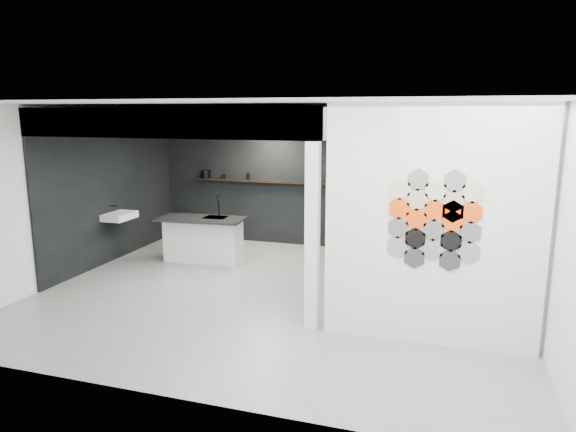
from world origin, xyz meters
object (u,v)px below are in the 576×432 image
(kettle, at_px, (309,179))
(glass_bowl, at_px, (329,181))
(bottle_dark, at_px, (248,176))
(utensil_cup, at_px, (223,177))
(wall_basin, at_px, (120,216))
(glass_vase, at_px, (329,179))
(partition_panel, at_px, (432,227))
(stockpot, at_px, (206,174))
(kitchen_island, at_px, (203,239))

(kettle, distance_m, glass_bowl, 0.42)
(bottle_dark, xyz_separation_m, utensil_cup, (-0.56, 0.00, -0.03))
(wall_basin, relative_size, glass_vase, 4.12)
(partition_panel, height_order, glass_bowl, partition_panel)
(bottle_dark, bearing_deg, stockpot, 180.00)
(partition_panel, distance_m, bottle_dark, 5.41)
(partition_panel, relative_size, kitchen_island, 1.75)
(kettle, xyz_separation_m, glass_vase, (0.42, 0.00, 0.01))
(kettle, height_order, bottle_dark, bottle_dark)
(stockpot, bearing_deg, wall_basin, -109.06)
(bottle_dark, bearing_deg, wall_basin, -129.02)
(partition_panel, bearing_deg, glass_bowl, 118.23)
(stockpot, height_order, bottle_dark, stockpot)
(partition_panel, distance_m, wall_basin, 5.78)
(partition_panel, relative_size, glass_bowl, 23.28)
(partition_panel, xyz_separation_m, glass_vase, (-2.08, 3.87, -0.01))
(stockpot, height_order, glass_vase, stockpot)
(partition_panel, xyz_separation_m, kitchen_island, (-4.05, 2.28, -0.98))
(partition_panel, distance_m, glass_bowl, 4.39)
(glass_vase, bearing_deg, glass_bowl, 0.00)
(stockpot, height_order, kettle, stockpot)
(glass_bowl, height_order, glass_vase, glass_vase)
(glass_bowl, height_order, utensil_cup, utensil_cup)
(utensil_cup, bearing_deg, glass_vase, 0.00)
(partition_panel, height_order, wall_basin, partition_panel)
(partition_panel, height_order, stockpot, partition_panel)
(glass_vase, distance_m, bottle_dark, 1.72)
(kitchen_island, bearing_deg, utensil_cup, 96.24)
(stockpot, xyz_separation_m, kettle, (2.26, 0.00, -0.02))
(wall_basin, height_order, glass_vase, glass_vase)
(stockpot, bearing_deg, partition_panel, -39.12)
(wall_basin, relative_size, kettle, 3.83)
(kettle, relative_size, glass_vase, 1.07)
(wall_basin, bearing_deg, partition_panel, -18.23)
(partition_panel, xyz_separation_m, stockpot, (-4.75, 3.87, 0.00))
(stockpot, relative_size, glass_vase, 1.39)
(partition_panel, xyz_separation_m, utensil_cup, (-4.35, 3.87, -0.04))
(glass_bowl, bearing_deg, kettle, 180.00)
(wall_basin, distance_m, glass_vase, 4.01)
(wall_basin, distance_m, kitchen_island, 1.55)
(bottle_dark, bearing_deg, kitchen_island, -99.34)
(kettle, distance_m, glass_vase, 0.42)
(glass_bowl, bearing_deg, utensil_cup, 180.00)
(partition_panel, bearing_deg, stockpot, 140.88)
(stockpot, xyz_separation_m, glass_bowl, (2.68, 0.00, -0.04))
(wall_basin, distance_m, kettle, 3.66)
(wall_basin, relative_size, kitchen_island, 0.37)
(stockpot, bearing_deg, bottle_dark, 0.00)
(utensil_cup, bearing_deg, bottle_dark, 0.00)
(stockpot, bearing_deg, kettle, 0.00)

